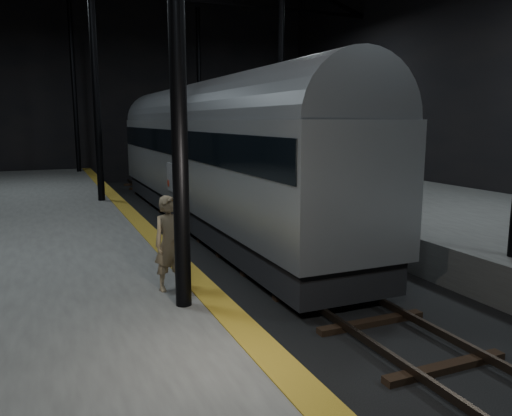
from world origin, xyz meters
TOP-DOWN VIEW (x-y plane):
  - ground at (0.00, 0.00)m, footprint 44.00×44.00m
  - platform_right at (7.50, 0.00)m, footprint 9.00×43.80m
  - tactile_strip at (-3.25, 0.00)m, footprint 0.50×43.80m
  - track at (0.00, 0.00)m, footprint 2.40×43.00m
  - train at (-0.00, 6.33)m, footprint 2.98×19.91m
  - woman at (-3.80, -3.15)m, footprint 0.70×0.53m

SIDE VIEW (x-z plane):
  - ground at x=0.00m, z-range 0.00..0.00m
  - track at x=0.00m, z-range -0.05..0.19m
  - platform_right at x=7.50m, z-range 0.00..1.00m
  - tactile_strip at x=-3.25m, z-range 1.00..1.01m
  - woman at x=-3.80m, z-range 1.00..2.71m
  - train at x=0.00m, z-range 0.31..5.63m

